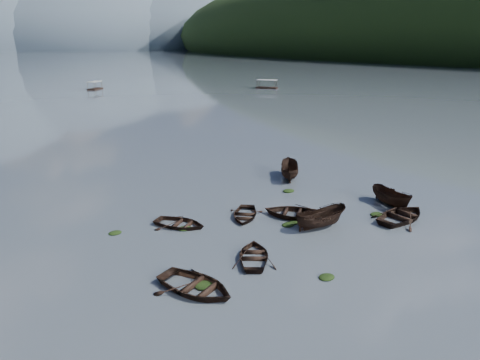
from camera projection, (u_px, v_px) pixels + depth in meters
ground_plane at (337, 258)px, 27.62m from camera, size 2400.00×2400.00×0.00m
haze_mtn_c at (62, 49)px, 827.48m from camera, size 520.00×520.00×260.00m
haze_mtn_d at (151, 49)px, 916.95m from camera, size 520.00×520.00×220.00m
rowboat_0 at (196, 291)px, 24.00m from camera, size 5.16×5.84×1.00m
rowboat_1 at (254, 259)px, 27.53m from camera, size 4.62×4.96×0.84m
rowboat_2 at (320, 227)px, 32.29m from camera, size 4.56×2.00×1.72m
rowboat_3 at (295, 216)px, 34.23m from camera, size 5.94×6.08×1.03m
rowboat_4 at (402, 219)px, 33.65m from camera, size 5.41×4.17×1.03m
rowboat_5 at (391, 205)px, 36.60m from camera, size 2.22×4.55×1.69m
rowboat_6 at (180, 226)px, 32.40m from camera, size 4.78×4.99×0.84m
rowboat_7 at (245, 217)px, 34.11m from camera, size 4.64×4.83×0.81m
rowboat_8 at (289, 178)px, 43.91m from camera, size 4.26×4.92×1.84m
weed_clump_0 at (205, 286)px, 24.42m from camera, size 1.18×0.96×0.26m
weed_clump_1 at (288, 225)px, 32.54m from camera, size 1.03×0.82×0.23m
weed_clump_2 at (327, 278)px, 25.30m from camera, size 1.02×0.82×0.22m
weed_clump_3 at (294, 223)px, 32.97m from camera, size 0.87×0.73×0.19m
weed_clump_4 at (377, 215)px, 34.48m from camera, size 1.14×0.90×0.24m
weed_clump_5 at (115, 233)px, 31.18m from camera, size 0.97×0.78×0.20m
weed_clump_6 at (185, 229)px, 31.90m from camera, size 1.05×0.88×0.22m
weed_clump_7 at (289, 191)px, 39.92m from camera, size 1.14×0.91×0.25m
pontoon_centre at (95, 89)px, 125.94m from camera, size 5.53×6.04×2.23m
pontoon_right at (267, 88)px, 128.91m from camera, size 6.03×6.67×2.45m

